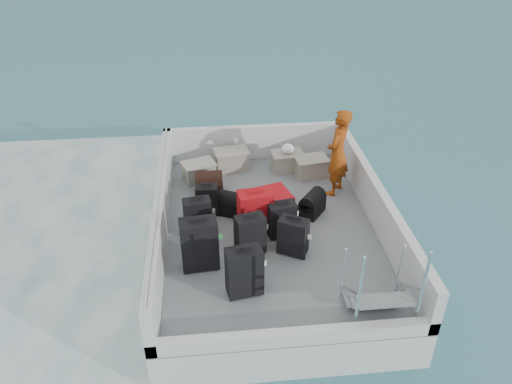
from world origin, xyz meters
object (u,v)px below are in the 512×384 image
crate_1 (231,160)px  crate_2 (287,162)px  suitcase_0 (199,245)px  suitcase_3 (244,272)px  suitcase_8 (264,203)px  crate_3 (311,168)px  suitcase_6 (293,237)px  suitcase_4 (250,235)px  suitcase_1 (198,217)px  crate_0 (199,172)px  suitcase_2 (207,200)px  passenger (338,153)px  suitcase_5 (255,212)px  suitcase_7 (282,220)px

crate_1 → crate_2: crate_1 is taller
suitcase_0 → suitcase_3: bearing=-51.3°
suitcase_8 → crate_3: 1.55m
suitcase_6 → suitcase_8: suitcase_6 is taller
suitcase_4 → suitcase_1: bearing=129.5°
suitcase_0 → crate_0: 2.54m
suitcase_2 → suitcase_4: 1.27m
suitcase_2 → suitcase_8: suitcase_2 is taller
suitcase_3 → suitcase_6: 1.12m
passenger → suitcase_5: bearing=-21.0°
suitcase_8 → suitcase_3: bearing=148.7°
suitcase_2 → crate_2: bearing=43.2°
suitcase_0 → suitcase_5: bearing=36.9°
suitcase_2 → suitcase_6: suitcase_6 is taller
suitcase_0 → suitcase_1: (-0.03, 0.82, -0.09)m
suitcase_3 → suitcase_8: 2.01m
crate_1 → suitcase_8: bearing=-73.7°
crate_0 → crate_1: bearing=30.6°
passenger → suitcase_8: bearing=-33.8°
suitcase_8 → crate_3: bearing=-58.9°
suitcase_1 → crate_3: (2.15, 1.65, -0.14)m
suitcase_3 → passenger: 3.10m
suitcase_7 → passenger: (1.15, 1.21, 0.49)m
suitcase_6 → passenger: passenger is taller
crate_0 → passenger: 2.61m
passenger → suitcase_1: bearing=-32.4°
suitcase_4 → passenger: (1.68, 1.58, 0.47)m
suitcase_2 → suitcase_5: bearing=-35.3°
suitcase_1 → passenger: (2.46, 1.03, 0.48)m
suitcase_1 → crate_3: size_ratio=1.11×
suitcase_1 → suitcase_7: size_ratio=1.06×
suitcase_2 → passenger: bearing=13.9°
suitcase_5 → passenger: 1.93m
suitcase_8 → crate_0: (-1.09, 1.20, -0.01)m
suitcase_1 → suitcase_2: bearing=64.9°
suitcase_5 → suitcase_4: bearing=-110.9°
suitcase_1 → suitcase_2: 0.58m
suitcase_6 → suitcase_8: bearing=133.5°
suitcase_1 → suitcase_5: (0.90, -0.02, 0.05)m
passenger → crate_0: bearing=-70.6°
suitcase_2 → crate_2: 2.09m
crate_2 → suitcase_1: bearing=-132.0°
suitcase_7 → crate_3: suitcase_7 is taller
suitcase_2 → crate_2: suitcase_2 is taller
crate_0 → suitcase_7: bearing=-55.7°
suitcase_3 → crate_1: bearing=79.9°
suitcase_4 → crate_3: 2.60m
suitcase_6 → crate_3: 2.41m
crate_0 → crate_2: (1.71, 0.22, 0.00)m
suitcase_2 → crate_3: bearing=31.1°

